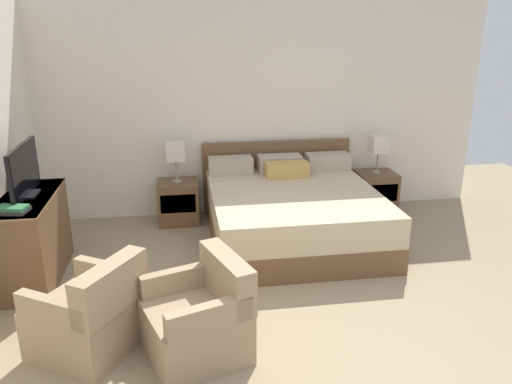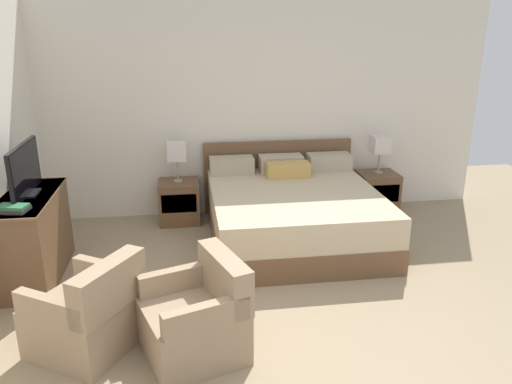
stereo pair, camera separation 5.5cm
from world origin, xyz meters
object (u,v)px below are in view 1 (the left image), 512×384
(bed, at_px, (292,212))
(book_red_cover, at_px, (13,211))
(armchair_companion, at_px, (200,319))
(tv, at_px, (24,172))
(table_lamp_right, at_px, (379,145))
(armchair_by_window, at_px, (90,316))
(nightstand_left, at_px, (178,202))
(book_blue_cover, at_px, (12,208))
(dresser, at_px, (32,237))
(nightstand_right, at_px, (375,192))
(table_lamp_left, at_px, (176,152))

(bed, xyz_separation_m, book_red_cover, (-2.69, -0.95, 0.53))
(bed, bearing_deg, armchair_companion, -120.31)
(tv, distance_m, armchair_companion, 2.28)
(table_lamp_right, xyz_separation_m, armchair_by_window, (-3.28, -2.55, -0.62))
(nightstand_left, relative_size, book_blue_cover, 2.11)
(tv, bearing_deg, dresser, -92.84)
(bed, relative_size, nightstand_right, 3.89)
(table_lamp_right, distance_m, tv, 4.18)
(table_lamp_left, height_order, dresser, table_lamp_left)
(book_red_cover, xyz_separation_m, armchair_companion, (1.53, -1.03, -0.57))
(book_blue_cover, bearing_deg, bed, 19.51)
(bed, bearing_deg, nightstand_right, 29.49)
(table_lamp_left, xyz_separation_m, table_lamp_right, (2.60, 0.00, 0.00))
(bed, bearing_deg, armchair_by_window, -137.46)
(table_lamp_right, height_order, armchair_companion, table_lamp_right)
(table_lamp_left, bearing_deg, table_lamp_right, 0.00)
(nightstand_left, relative_size, dresser, 0.44)
(nightstand_right, bearing_deg, bed, -150.51)
(armchair_by_window, xyz_separation_m, armchair_companion, (0.82, -0.17, 0.00))
(tv, bearing_deg, nightstand_left, 41.54)
(book_red_cover, bearing_deg, bed, 19.55)
(table_lamp_left, bearing_deg, book_red_cover, -129.37)
(book_blue_cover, bearing_deg, tv, 89.51)
(dresser, distance_m, armchair_companion, 2.11)
(nightstand_right, distance_m, table_lamp_right, 0.64)
(bed, distance_m, book_blue_cover, 2.91)
(table_lamp_left, height_order, tv, tv)
(tv, relative_size, book_red_cover, 3.55)
(armchair_companion, bearing_deg, armchair_by_window, 168.03)
(nightstand_right, height_order, tv, tv)
(nightstand_right, distance_m, book_blue_cover, 4.38)
(dresser, bearing_deg, armchair_by_window, -60.60)
(tv, bearing_deg, table_lamp_left, 41.57)
(table_lamp_right, bearing_deg, nightstand_left, -179.97)
(nightstand_right, relative_size, table_lamp_left, 1.07)
(table_lamp_left, height_order, book_red_cover, table_lamp_left)
(dresser, height_order, book_red_cover, book_red_cover)
(nightstand_right, distance_m, book_red_cover, 4.37)
(dresser, xyz_separation_m, tv, (0.00, 0.05, 0.64))
(table_lamp_right, bearing_deg, book_red_cover, -157.02)
(tv, bearing_deg, bed, 10.46)
(dresser, xyz_separation_m, book_blue_cover, (-0.00, -0.41, 0.45))
(book_red_cover, relative_size, book_blue_cover, 0.96)
(table_lamp_right, distance_m, armchair_by_window, 4.20)
(bed, relative_size, armchair_companion, 2.36)
(armchair_companion, bearing_deg, nightstand_left, 92.90)
(bed, distance_m, table_lamp_right, 1.60)
(table_lamp_left, relative_size, book_red_cover, 2.06)
(nightstand_right, bearing_deg, table_lamp_right, 90.00)
(book_red_cover, bearing_deg, nightstand_left, 50.61)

